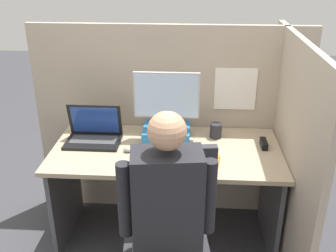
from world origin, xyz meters
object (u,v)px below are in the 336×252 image
at_px(laptop, 94,135).
at_px(stapler, 264,144).
at_px(monitor, 167,99).
at_px(person, 164,224).
at_px(carrot_toy, 217,162).
at_px(paper_box, 167,133).
at_px(coffee_mug, 216,131).
at_px(office_chair, 171,238).

height_order(laptop, stapler, laptop).
bearing_deg(monitor, person, -86.68).
bearing_deg(stapler, carrot_toy, -139.49).
bearing_deg(paper_box, stapler, -7.96).
height_order(laptop, person, person).
relative_size(paper_box, person, 0.25).
distance_m(monitor, coffee_mug, 0.42).
bearing_deg(paper_box, office_chair, -84.50).
distance_m(carrot_toy, person, 0.67).
xyz_separation_m(carrot_toy, coffee_mug, (0.01, 0.41, 0.03)).
height_order(paper_box, office_chair, office_chair).
height_order(carrot_toy, office_chair, office_chair).
distance_m(paper_box, stapler, 0.67).
distance_m(paper_box, monitor, 0.25).
xyz_separation_m(laptop, stapler, (1.16, -0.00, -0.03)).
relative_size(carrot_toy, office_chair, 0.16).
distance_m(stapler, carrot_toy, 0.43).
xyz_separation_m(paper_box, laptop, (-0.50, -0.09, 0.01)).
bearing_deg(stapler, office_chair, -129.08).
height_order(laptop, office_chair, office_chair).
bearing_deg(office_chair, coffee_mug, 72.51).
height_order(monitor, laptop, monitor).
xyz_separation_m(paper_box, office_chair, (0.08, -0.81, -0.25)).
xyz_separation_m(paper_box, stapler, (0.66, -0.09, -0.02)).
bearing_deg(person, office_chair, 82.68).
bearing_deg(monitor, office_chair, -84.51).
bearing_deg(person, monitor, 93.32).
relative_size(carrot_toy, coffee_mug, 1.50).
xyz_separation_m(monitor, laptop, (-0.50, -0.09, -0.24)).
relative_size(stapler, carrot_toy, 0.80).
xyz_separation_m(office_chair, coffee_mug, (0.27, 0.85, 0.26)).
relative_size(carrot_toy, person, 0.12).
bearing_deg(monitor, laptop, -169.69).
xyz_separation_m(laptop, office_chair, (0.58, -0.73, -0.25)).
bearing_deg(paper_box, monitor, 90.00).
bearing_deg(monitor, paper_box, -90.00).
distance_m(laptop, carrot_toy, 0.88).
bearing_deg(paper_box, person, -86.67).
height_order(office_chair, coffee_mug, office_chair).
height_order(paper_box, monitor, monitor).
distance_m(person, coffee_mug, 1.06).
relative_size(paper_box, coffee_mug, 3.10).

